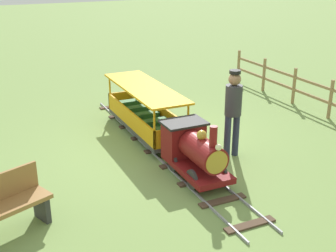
# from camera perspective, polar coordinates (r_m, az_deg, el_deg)

# --- Properties ---
(ground_plane) EXTENTS (60.00, 60.00, 0.00)m
(ground_plane) POSITION_cam_1_polar(r_m,az_deg,el_deg) (8.44, -0.43, -3.16)
(ground_plane) COLOR #75934C
(track) EXTENTS (0.77, 6.40, 0.04)m
(track) POSITION_cam_1_polar(r_m,az_deg,el_deg) (8.47, -0.58, -2.93)
(track) COLOR gray
(track) RESTS_ON ground_plane
(locomotive) EXTENTS (0.73, 1.45, 1.06)m
(locomotive) POSITION_cam_1_polar(r_m,az_deg,el_deg) (7.30, 3.35, -3.03)
(locomotive) COLOR maroon
(locomotive) RESTS_ON ground_plane
(passenger_car) EXTENTS (0.83, 2.70, 0.97)m
(passenger_car) POSITION_cam_1_polar(r_m,az_deg,el_deg) (9.10, -2.95, 1.47)
(passenger_car) COLOR #3F3F3F
(passenger_car) RESTS_ON ground_plane
(conductor_person) EXTENTS (0.30, 0.30, 1.62)m
(conductor_person) POSITION_cam_1_polar(r_m,az_deg,el_deg) (7.96, 8.39, 2.47)
(conductor_person) COLOR #282D47
(conductor_person) RESTS_ON ground_plane
(fence_section) EXTENTS (0.08, 7.48, 0.90)m
(fence_section) POSITION_cam_1_polar(r_m,az_deg,el_deg) (10.61, 20.22, 3.39)
(fence_section) COLOR #93754C
(fence_section) RESTS_ON ground_plane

